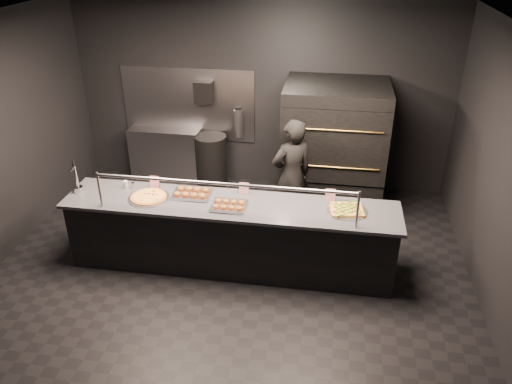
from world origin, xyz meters
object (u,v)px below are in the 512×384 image
slider_tray_b (229,206)px  prep_shelf (166,154)px  round_pizza (149,197)px  trash_bin (211,161)px  worker (291,176)px  pizza_oven (333,146)px  fire_extinguisher (238,123)px  towel_dispenser (204,92)px  slider_tray_a (192,193)px  beer_tap (77,182)px  service_counter (231,235)px  square_pizza (347,210)px

slider_tray_b → prep_shelf: bearing=123.7°
round_pizza → trash_bin: round_pizza is taller
worker → pizza_oven: bearing=-155.6°
fire_extinguisher → trash_bin: 0.78m
towel_dispenser → round_pizza: bearing=-92.8°
slider_tray_a → beer_tap: bearing=-174.3°
service_counter → worker: (0.65, 1.06, 0.36)m
slider_tray_a → trash_bin: bearing=97.5°
pizza_oven → square_pizza: 1.87m
slider_tray_a → prep_shelf: bearing=116.5°
square_pizza → round_pizza: bearing=-178.4°
fire_extinguisher → pizza_oven: bearing=-17.9°
round_pizza → trash_bin: bearing=84.2°
trash_bin → slider_tray_a: bearing=-82.5°
beer_tap → slider_tray_a: 1.45m
prep_shelf → beer_tap: bearing=-98.6°
round_pizza → trash_bin: (0.23, 2.24, -0.50)m
prep_shelf → trash_bin: 0.82m
fire_extinguisher → prep_shelf: bearing=-176.3°
towel_dispenser → slider_tray_a: bearing=-80.2°
service_counter → beer_tap: (-1.95, -0.01, 0.59)m
towel_dispenser → trash_bin: 1.13m
round_pizza → slider_tray_b: 1.03m
fire_extinguisher → round_pizza: bearing=-105.4°
service_counter → prep_shelf: bearing=124.6°
fire_extinguisher → trash_bin: (-0.44, -0.18, -0.63)m
service_counter → slider_tray_b: service_counter is taller
fire_extinguisher → round_pizza: fire_extinguisher is taller
towel_dispenser → fire_extinguisher: size_ratio=0.69×
service_counter → square_pizza: bearing=1.7°
towel_dispenser → square_pizza: bearing=-45.6°
service_counter → square_pizza: service_counter is taller
prep_shelf → round_pizza: round_pizza is taller
towel_dispenser → fire_extinguisher: towel_dispenser is taller
slider_tray_b → slider_tray_a: bearing=156.0°
prep_shelf → square_pizza: (3.00, -2.28, 0.49)m
round_pizza → square_pizza: size_ratio=1.05×
prep_shelf → slider_tray_b: (1.61, -2.41, 0.50)m
square_pizza → towel_dispenser: bearing=134.4°
trash_bin → worker: worker is taller
prep_shelf → trash_bin: size_ratio=1.38×
round_pizza → square_pizza: (2.42, 0.07, 0.00)m
prep_shelf → beer_tap: 2.43m
square_pizza → worker: 1.27m
pizza_oven → towel_dispenser: 2.23m
trash_bin → slider_tray_b: bearing=-71.0°
service_counter → prep_shelf: (-1.60, 2.32, -0.01)m
service_counter → slider_tray_b: 0.49m
pizza_oven → slider_tray_a: pizza_oven is taller
towel_dispenser → slider_tray_a: size_ratio=0.72×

